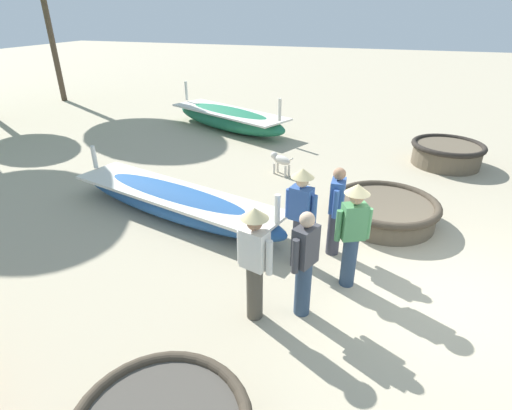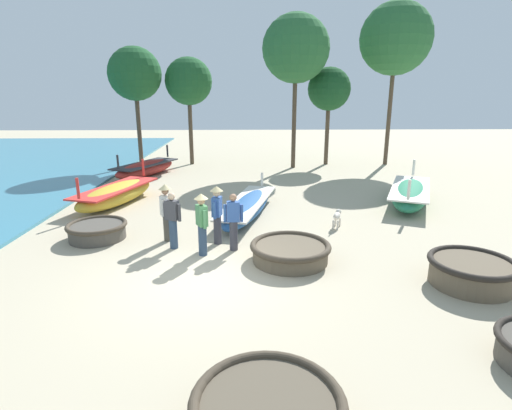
# 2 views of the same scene
# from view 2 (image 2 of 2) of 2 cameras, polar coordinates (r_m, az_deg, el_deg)

# --- Properties ---
(ground_plane) EXTENTS (80.00, 80.00, 0.00)m
(ground_plane) POSITION_cam_2_polar(r_m,az_deg,el_deg) (9.35, -7.67, -10.55)
(ground_plane) COLOR tan
(coracle_weathered) EXTENTS (1.86, 1.86, 0.61)m
(coracle_weathered) POSITION_cam_2_polar(r_m,az_deg,el_deg) (10.09, 28.40, -8.29)
(coracle_weathered) COLOR brown
(coracle_weathered) RESTS_ON ground
(coracle_front_right) EXTENTS (2.05, 2.05, 0.48)m
(coracle_front_right) POSITION_cam_2_polar(r_m,az_deg,el_deg) (10.18, 4.92, -6.59)
(coracle_front_right) COLOR brown
(coracle_front_right) RESTS_ON ground
(coracle_far_right) EXTENTS (1.72, 1.72, 0.49)m
(coracle_far_right) POSITION_cam_2_polar(r_m,az_deg,el_deg) (12.54, -21.74, -3.35)
(coracle_far_right) COLOR #4C473F
(coracle_far_right) RESTS_ON ground
(long_boat_red_hull) EXTENTS (2.31, 5.29, 1.05)m
(long_boat_red_hull) POSITION_cam_2_polar(r_m,az_deg,el_deg) (13.95, -1.18, -0.20)
(long_boat_red_hull) COLOR #285693
(long_boat_red_hull) RESTS_ON ground
(long_boat_green_hull) EXTENTS (2.94, 4.59, 1.37)m
(long_boat_green_hull) POSITION_cam_2_polar(r_m,az_deg,el_deg) (21.54, -15.48, 5.09)
(long_boat_green_hull) COLOR maroon
(long_boat_green_hull) RESTS_ON ground
(long_boat_ochre_hull) EXTENTS (3.20, 5.00, 1.38)m
(long_boat_ochre_hull) POSITION_cam_2_polar(r_m,az_deg,el_deg) (16.49, 21.13, 1.53)
(long_boat_ochre_hull) COLOR #237551
(long_boat_ochre_hull) RESTS_ON ground
(long_boat_white_hull) EXTENTS (2.50, 4.62, 1.44)m
(long_boat_white_hull) POSITION_cam_2_polar(r_m,az_deg,el_deg) (16.19, -19.33, 1.51)
(long_boat_white_hull) COLOR gold
(long_boat_white_hull) RESTS_ON ground
(fisherman_standing_right) EXTENTS (0.50, 0.33, 1.57)m
(fisherman_standing_right) POSITION_cam_2_polar(r_m,az_deg,el_deg) (11.01, -11.83, -1.98)
(fisherman_standing_right) COLOR #2D425B
(fisherman_standing_right) RESTS_ON ground
(fisherman_by_coracle) EXTENTS (0.36, 0.52, 1.67)m
(fisherman_by_coracle) POSITION_cam_2_polar(r_m,az_deg,el_deg) (11.14, -5.59, -0.87)
(fisherman_by_coracle) COLOR #383842
(fisherman_by_coracle) RESTS_ON ground
(fisherman_hauling) EXTENTS (0.36, 0.51, 1.67)m
(fisherman_hauling) POSITION_cam_2_polar(r_m,az_deg,el_deg) (11.59, -12.71, -0.53)
(fisherman_hauling) COLOR #4C473D
(fisherman_hauling) RESTS_ON ground
(fisherman_crouching) EXTENTS (0.53, 0.23, 1.57)m
(fisherman_crouching) POSITION_cam_2_polar(r_m,az_deg,el_deg) (10.68, -3.25, -2.23)
(fisherman_crouching) COLOR #383842
(fisherman_crouching) RESTS_ON ground
(fisherman_standing_left) EXTENTS (0.36, 0.48, 1.67)m
(fisherman_standing_left) POSITION_cam_2_polar(r_m,az_deg,el_deg) (10.37, -7.74, -2.19)
(fisherman_standing_left) COLOR #2D425B
(fisherman_standing_left) RESTS_ON ground
(dog) EXTENTS (0.39, 0.64, 0.55)m
(dog) POSITION_cam_2_polar(r_m,az_deg,el_deg) (12.87, 11.51, -1.57)
(dog) COLOR beige
(dog) RESTS_ON ground
(tree_center) EXTENTS (2.92, 2.92, 6.64)m
(tree_center) POSITION_cam_2_polar(r_m,az_deg,el_deg) (24.07, -16.93, 17.44)
(tree_center) COLOR #4C3D2D
(tree_center) RESTS_ON ground
(tree_left_mid) EXTENTS (3.63, 3.63, 8.28)m
(tree_left_mid) POSITION_cam_2_polar(r_m,az_deg,el_deg) (23.07, 5.72, 21.31)
(tree_left_mid) COLOR #4C3D2D
(tree_left_mid) RESTS_ON ground
(tree_leftmost) EXTENTS (2.71, 2.71, 6.18)m
(tree_leftmost) POSITION_cam_2_polar(r_m,az_deg,el_deg) (24.40, -9.61, 16.97)
(tree_leftmost) COLOR #4C3D2D
(tree_leftmost) RESTS_ON ground
(tree_right_mid) EXTENTS (2.47, 2.47, 5.63)m
(tree_right_mid) POSITION_cam_2_polar(r_m,az_deg,el_deg) (24.37, 10.40, 15.92)
(tree_right_mid) COLOR #4C3D2D
(tree_right_mid) RESTS_ON ground
(tree_tall_back) EXTENTS (3.99, 3.99, 9.10)m
(tree_tall_back) POSITION_cam_2_polar(r_m,az_deg,el_deg) (25.37, 19.34, 21.49)
(tree_tall_back) COLOR #4C3D2D
(tree_tall_back) RESTS_ON ground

